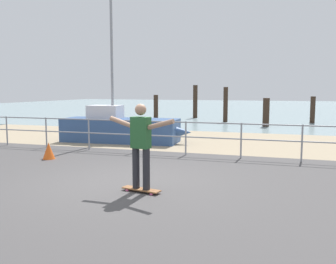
% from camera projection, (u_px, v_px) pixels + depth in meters
% --- Properties ---
extents(ground_plane, '(24.00, 10.00, 0.04)m').
position_uv_depth(ground_plane, '(105.00, 196.00, 6.93)').
color(ground_plane, '#474444').
rests_on(ground_plane, ground).
extents(beach_strip, '(24.00, 6.00, 0.04)m').
position_uv_depth(beach_strip, '(200.00, 140.00, 14.49)').
color(beach_strip, tan).
rests_on(beach_strip, ground).
extents(sea_surface, '(72.00, 50.00, 0.04)m').
position_uv_depth(sea_surface, '(256.00, 107.00, 40.96)').
color(sea_surface, '#849EA3').
rests_on(sea_surface, ground).
extents(railing_fence, '(13.29, 0.05, 1.05)m').
position_uv_depth(railing_fence, '(135.00, 131.00, 11.60)').
color(railing_fence, gray).
rests_on(railing_fence, ground).
extents(sailboat, '(5.01, 1.71, 5.54)m').
position_uv_depth(sailboat, '(124.00, 129.00, 13.94)').
color(sailboat, '#335184').
rests_on(sailboat, ground).
extents(skateboard, '(0.82, 0.36, 0.08)m').
position_uv_depth(skateboard, '(141.00, 189.00, 7.15)').
color(skateboard, brown).
rests_on(skateboard, ground).
extents(skateboarder, '(1.43, 0.38, 1.65)m').
position_uv_depth(skateboarder, '(141.00, 141.00, 7.04)').
color(skateboarder, '#26262B').
rests_on(skateboarder, skateboard).
extents(groyne_post_0, '(0.31, 0.31, 1.63)m').
position_uv_depth(groyne_post_0, '(156.00, 107.00, 25.34)').
color(groyne_post_0, '#332319').
rests_on(groyne_post_0, ground).
extents(groyne_post_1, '(0.31, 0.31, 2.30)m').
position_uv_depth(groyne_post_1, '(195.00, 102.00, 25.59)').
color(groyne_post_1, '#332319').
rests_on(groyne_post_1, ground).
extents(groyne_post_2, '(0.27, 0.27, 2.15)m').
position_uv_depth(groyne_post_2, '(226.00, 105.00, 22.44)').
color(groyne_post_2, '#332319').
rests_on(groyne_post_2, ground).
extents(groyne_post_3, '(0.35, 0.35, 1.54)m').
position_uv_depth(groyne_post_3, '(266.00, 112.00, 19.74)').
color(groyne_post_3, '#332319').
rests_on(groyne_post_3, ground).
extents(groyne_post_4, '(0.29, 0.29, 1.59)m').
position_uv_depth(groyne_post_4, '(313.00, 110.00, 21.71)').
color(groyne_post_4, '#332319').
rests_on(groyne_post_4, ground).
extents(traffic_cone, '(0.36, 0.36, 0.50)m').
position_uv_depth(traffic_cone, '(49.00, 151.00, 10.51)').
color(traffic_cone, '#E55919').
rests_on(traffic_cone, ground).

